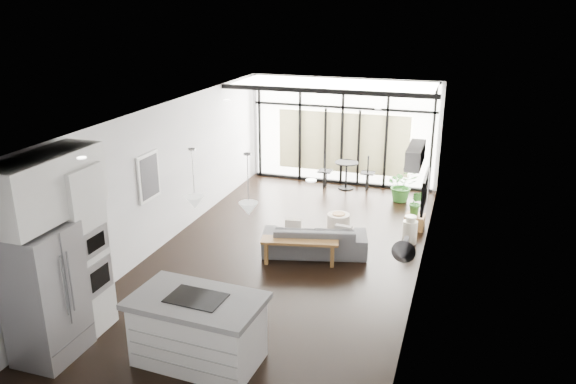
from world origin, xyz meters
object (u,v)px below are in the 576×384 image
Objects in this scene: console_bench at (300,251)px; tv at (425,191)px; pouf at (338,223)px; island at (198,330)px; sofa at (315,234)px; fridge at (45,294)px; milk_can at (410,229)px.

console_bench is 2.59m from tv.
island is at bearing -98.80° from pouf.
island is at bearing 67.23° from sofa.
fridge is (-1.99, -0.50, 0.46)m from island.
pouf is at bearing -113.39° from sofa.
fridge is 6.65m from tv.
island is at bearing -109.68° from console_bench.
tv is at bearing -61.92° from milk_can.
fridge is 6.87m from milk_can.
sofa reaches higher than pouf.
pouf is (2.76, 5.50, -0.75)m from fridge.
fridge is 4.56m from console_bench.
sofa is 0.55m from console_bench.
tv reaches higher than pouf.
pouf is (0.77, 5.00, -0.29)m from island.
tv reaches higher than console_bench.
fridge is 3.91× the size of pouf.
fridge is 1.31× the size of console_bench.
tv reaches higher than island.
island is 1.22× the size of console_bench.
milk_can is at bearing -162.52° from sofa.
milk_can is (1.51, -0.15, 0.10)m from pouf.
pouf is (0.19, 1.19, -0.20)m from sofa.
sofa is 1.82× the size of tv.
fridge reaches higher than sofa.
console_bench is 2.46× the size of milk_can.
tv is at bearing -20.08° from pouf.
milk_can reaches higher than pouf.
tv is (2.12, 1.05, 1.07)m from console_bench.
fridge is at bearing -133.07° from tv.
console_bench is at bearing -153.68° from tv.
pouf is 0.82× the size of milk_can.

